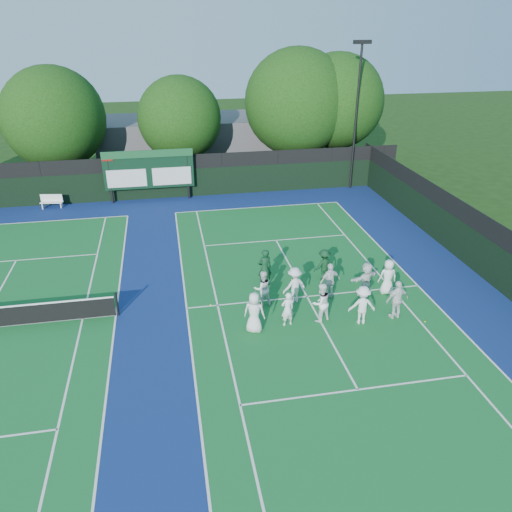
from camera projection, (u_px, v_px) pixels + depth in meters
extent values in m
plane|color=#16330D|center=(313.00, 308.00, 21.97)|extent=(120.00, 120.00, 0.00)
cube|color=navy|center=(175.00, 310.00, 21.85)|extent=(34.00, 32.00, 0.01)
cube|color=#135E26|center=(307.00, 297.00, 22.84)|extent=(10.97, 23.77, 0.00)
cube|color=silver|center=(258.00, 207.00, 33.34)|extent=(10.97, 0.08, 0.00)
cube|color=silver|center=(187.00, 308.00, 21.93)|extent=(0.08, 23.77, 0.00)
cube|color=silver|center=(418.00, 286.00, 23.75)|extent=(0.08, 23.77, 0.00)
cube|color=silver|center=(218.00, 305.00, 22.16)|extent=(0.08, 23.77, 0.00)
cube|color=silver|center=(391.00, 288.00, 23.53)|extent=(0.08, 23.77, 0.00)
cube|color=silver|center=(358.00, 390.00, 17.19)|extent=(8.23, 0.08, 0.00)
cube|color=silver|center=(276.00, 240.00, 28.50)|extent=(8.23, 0.08, 0.00)
cube|color=silver|center=(307.00, 296.00, 22.84)|extent=(0.08, 12.80, 0.00)
cube|color=silver|center=(37.00, 222.00, 31.02)|extent=(10.97, 0.08, 0.00)
cube|color=silver|center=(116.00, 315.00, 21.43)|extent=(0.08, 23.77, 0.00)
cube|color=silver|center=(83.00, 318.00, 21.20)|extent=(0.08, 23.77, 0.00)
cube|color=silver|center=(16.00, 260.00, 26.17)|extent=(8.23, 0.08, 0.00)
cube|color=black|center=(165.00, 184.00, 34.66)|extent=(34.00, 0.08, 2.00)
cube|color=black|center=(163.00, 163.00, 34.01)|extent=(34.00, 0.05, 1.00)
cube|color=black|center=(489.00, 261.00, 23.90)|extent=(0.08, 32.00, 2.00)
cube|color=black|center=(495.00, 232.00, 23.25)|extent=(0.05, 32.00, 1.00)
cylinder|color=black|center=(110.00, 178.00, 33.39)|extent=(0.16, 0.16, 3.50)
cylinder|color=black|center=(188.00, 174.00, 34.25)|extent=(0.16, 0.16, 3.50)
cube|color=black|center=(149.00, 170.00, 33.62)|extent=(6.00, 0.15, 2.60)
cube|color=#154A25|center=(147.00, 154.00, 33.05)|extent=(6.00, 0.05, 0.50)
cube|color=silver|center=(127.00, 178.00, 33.50)|extent=(2.60, 0.04, 1.20)
cube|color=silver|center=(172.00, 176.00, 34.00)|extent=(2.60, 0.04, 1.20)
cube|color=maroon|center=(107.00, 157.00, 32.66)|extent=(0.70, 0.04, 0.50)
cube|color=#515055|center=(210.00, 141.00, 41.96)|extent=(18.00, 6.00, 4.00)
cylinder|color=black|center=(356.00, 119.00, 34.88)|extent=(0.16, 0.16, 10.00)
cube|color=black|center=(362.00, 42.00, 32.69)|extent=(1.20, 0.30, 0.25)
cylinder|color=black|center=(117.00, 304.00, 21.21)|extent=(0.10, 0.10, 1.10)
cube|color=silver|center=(52.00, 202.00, 33.06)|extent=(1.49, 0.63, 0.06)
cube|color=silver|center=(51.00, 198.00, 33.07)|extent=(1.44, 0.30, 0.48)
cube|color=silver|center=(43.00, 206.00, 33.06)|extent=(0.11, 0.34, 0.39)
cube|color=silver|center=(61.00, 205.00, 33.25)|extent=(0.11, 0.34, 0.39)
cylinder|color=black|center=(63.00, 172.00, 36.45)|extent=(0.44, 0.44, 2.44)
sphere|color=#11330B|center=(54.00, 118.00, 34.75)|extent=(7.10, 7.10, 7.10)
sphere|color=#11330B|center=(65.00, 127.00, 35.42)|extent=(4.97, 4.97, 4.97)
cylinder|color=black|center=(183.00, 166.00, 37.88)|extent=(0.44, 0.44, 2.52)
sphere|color=#11330B|center=(180.00, 118.00, 36.33)|extent=(6.07, 6.07, 6.07)
sphere|color=#11330B|center=(188.00, 126.00, 36.96)|extent=(4.25, 4.25, 4.25)
cylinder|color=black|center=(295.00, 159.00, 39.30)|extent=(0.44, 0.44, 2.69)
sphere|color=#11330B|center=(297.00, 102.00, 37.41)|extent=(7.93, 7.93, 7.93)
sphere|color=#11330B|center=(303.00, 112.00, 38.12)|extent=(5.55, 5.55, 5.55)
cylinder|color=black|center=(333.00, 155.00, 39.75)|extent=(0.44, 0.44, 3.00)
sphere|color=#11330B|center=(337.00, 101.00, 37.92)|extent=(7.13, 7.13, 7.13)
sphere|color=#11330B|center=(342.00, 110.00, 38.60)|extent=(4.99, 4.99, 4.99)
sphere|color=#B1D218|center=(363.00, 289.00, 23.39)|extent=(0.07, 0.07, 0.07)
sphere|color=#B1D218|center=(425.00, 322.00, 20.94)|extent=(0.07, 0.07, 0.07)
sphere|color=#B1D218|center=(211.00, 305.00, 22.15)|extent=(0.07, 0.07, 0.07)
sphere|color=#B1D218|center=(292.00, 280.00, 24.24)|extent=(0.07, 0.07, 0.07)
imported|color=silver|center=(254.00, 312.00, 20.01)|extent=(1.01, 0.84, 1.78)
imported|color=white|center=(288.00, 309.00, 20.46)|extent=(0.62, 0.47, 1.54)
imported|color=white|center=(321.00, 303.00, 20.72)|extent=(1.02, 0.90, 1.74)
imported|color=white|center=(362.00, 305.00, 20.56)|extent=(1.19, 0.78, 1.72)
imported|color=silver|center=(397.00, 300.00, 20.92)|extent=(1.08, 0.58, 1.75)
imported|color=silver|center=(263.00, 288.00, 21.87)|extent=(0.88, 0.73, 1.66)
imported|color=silver|center=(294.00, 285.00, 22.08)|extent=(1.24, 0.93, 1.71)
imported|color=silver|center=(330.00, 281.00, 22.40)|extent=(1.09, 0.66, 1.74)
imported|color=silver|center=(366.00, 279.00, 22.62)|extent=(1.61, 1.01, 1.66)
imported|color=white|center=(388.00, 277.00, 22.79)|extent=(0.87, 0.61, 1.70)
imported|color=#0E341B|center=(265.00, 268.00, 23.36)|extent=(0.76, 0.56, 1.89)
imported|color=#0D3319|center=(324.00, 265.00, 23.99)|extent=(1.13, 0.81, 1.59)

